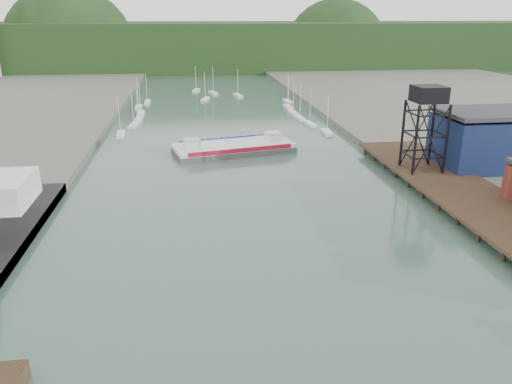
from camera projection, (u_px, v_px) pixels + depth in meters
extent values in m
cube|color=black|center=(465.00, 192.00, 85.12)|extent=(14.00, 70.00, 0.50)
cylinder|color=black|center=(430.00, 200.00, 84.75)|extent=(0.60, 0.60, 2.20)
cylinder|color=black|center=(496.00, 197.00, 86.22)|extent=(0.60, 0.60, 2.20)
cylinder|color=black|center=(416.00, 141.00, 91.57)|extent=(0.50, 0.50, 13.00)
cylinder|color=black|center=(447.00, 140.00, 92.31)|extent=(0.50, 0.50, 13.00)
cylinder|color=black|center=(403.00, 133.00, 97.18)|extent=(0.50, 0.50, 13.00)
cylinder|color=black|center=(432.00, 132.00, 97.92)|extent=(0.50, 0.50, 13.00)
cube|color=black|center=(429.00, 94.00, 92.06)|extent=(5.50, 5.50, 3.00)
cube|color=black|center=(490.00, 142.00, 99.15)|extent=(20.00, 14.00, 10.00)
cube|color=#2D2D33|center=(495.00, 112.00, 97.17)|extent=(20.50, 14.50, 0.80)
cube|color=silver|center=(121.00, 135.00, 132.70)|extent=(2.67, 7.65, 0.90)
cube|color=silver|center=(134.00, 125.00, 143.63)|extent=(2.81, 7.67, 0.90)
cube|color=silver|center=(139.00, 119.00, 151.98)|extent=(2.35, 7.59, 0.90)
cube|color=silver|center=(141.00, 113.00, 161.23)|extent=(2.01, 7.50, 0.90)
cube|color=silver|center=(139.00, 107.00, 172.44)|extent=(2.00, 7.50, 0.90)
cube|color=silver|center=(147.00, 102.00, 181.91)|extent=(2.16, 7.54, 0.90)
cube|color=silver|center=(327.00, 133.00, 134.94)|extent=(2.53, 7.62, 0.90)
cube|color=silver|center=(310.00, 124.00, 145.39)|extent=(2.76, 7.67, 0.90)
cube|color=silver|center=(300.00, 118.00, 153.47)|extent=(2.22, 7.56, 0.90)
cube|color=silver|center=(293.00, 113.00, 161.85)|extent=(2.18, 7.54, 0.90)
cube|color=silver|center=(288.00, 107.00, 172.26)|extent=(2.46, 7.61, 0.90)
cube|color=silver|center=(288.00, 101.00, 183.36)|extent=(2.48, 7.61, 0.90)
cube|color=silver|center=(205.00, 99.00, 188.10)|extent=(3.78, 7.76, 0.90)
cube|color=silver|center=(238.00, 95.00, 197.19)|extent=(3.31, 7.74, 0.90)
cube|color=silver|center=(213.00, 93.00, 203.51)|extent=(3.76, 7.76, 0.90)
cube|color=silver|center=(196.00, 90.00, 210.15)|extent=(3.40, 7.74, 0.90)
cube|color=black|center=(202.00, 46.00, 315.32)|extent=(500.00, 120.00, 28.00)
sphere|color=black|center=(72.00, 53.00, 306.82)|extent=(80.00, 80.00, 80.00)
sphere|color=black|center=(335.00, 53.00, 337.74)|extent=(70.00, 70.00, 70.00)
cube|color=#474749|center=(234.00, 150.00, 117.15)|extent=(29.40, 16.91, 1.11)
cube|color=silver|center=(234.00, 146.00, 116.81)|extent=(29.40, 16.91, 0.88)
cube|color=#A51228|center=(241.00, 150.00, 111.80)|extent=(23.76, 5.55, 1.00)
cube|color=navy|center=(227.00, 139.00, 121.67)|extent=(23.76, 5.55, 1.00)
cube|color=silver|center=(192.00, 144.00, 113.11)|extent=(3.97, 3.97, 2.21)
cube|color=silver|center=(273.00, 137.00, 119.62)|extent=(3.97, 3.97, 2.21)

